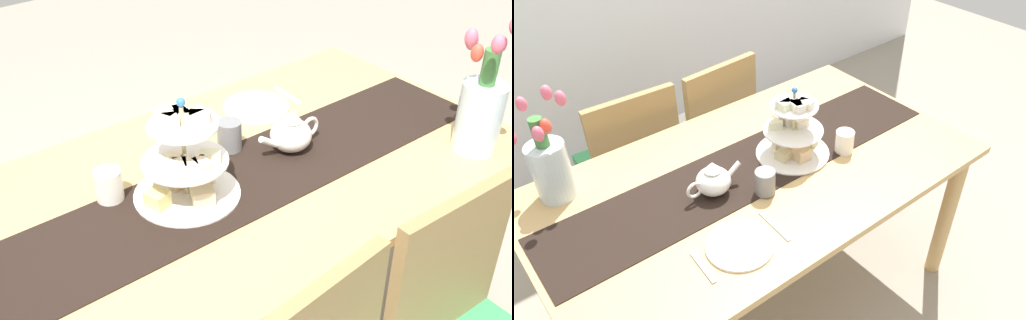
# 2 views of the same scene
# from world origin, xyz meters

# --- Properties ---
(ground_plane) EXTENTS (8.00, 8.00, 0.00)m
(ground_plane) POSITION_xyz_m (0.00, 0.00, 0.00)
(ground_plane) COLOR gray
(dining_table) EXTENTS (1.73, 0.97, 0.76)m
(dining_table) POSITION_xyz_m (0.00, 0.00, 0.66)
(dining_table) COLOR tan
(dining_table) RESTS_ON ground_plane
(chair_left) EXTENTS (0.44, 0.44, 0.91)m
(chair_left) POSITION_xyz_m (-0.22, 0.71, 0.50)
(chair_left) COLOR olive
(chair_left) RESTS_ON ground_plane
(chair_right) EXTENTS (0.45, 0.45, 0.91)m
(chair_right) POSITION_xyz_m (0.24, 0.71, 0.50)
(chair_right) COLOR olive
(chair_right) RESTS_ON ground_plane
(table_runner) EXTENTS (1.68, 0.34, 0.00)m
(table_runner) POSITION_xyz_m (0.00, 0.04, 0.77)
(table_runner) COLOR black
(table_runner) RESTS_ON dining_table
(tiered_cake_stand) EXTENTS (0.30, 0.30, 0.30)m
(tiered_cake_stand) POSITION_xyz_m (0.19, 0.00, 0.87)
(tiered_cake_stand) COLOR beige
(tiered_cake_stand) RESTS_ON table_runner
(teapot) EXTENTS (0.24, 0.13, 0.14)m
(teapot) POSITION_xyz_m (-0.20, 0.00, 0.82)
(teapot) COLOR white
(teapot) RESTS_ON table_runner
(tulip_vase) EXTENTS (0.22, 0.23, 0.42)m
(tulip_vase) POSITION_xyz_m (-0.65, 0.35, 0.91)
(tulip_vase) COLOR silver
(tulip_vase) RESTS_ON dining_table
(dinner_plate_left) EXTENTS (0.23, 0.23, 0.01)m
(dinner_plate_left) POSITION_xyz_m (-0.28, -0.28, 0.77)
(dinner_plate_left) COLOR white
(dinner_plate_left) RESTS_ON dining_table
(fork_left) EXTENTS (0.03, 0.15, 0.01)m
(fork_left) POSITION_xyz_m (-0.43, -0.28, 0.77)
(fork_left) COLOR silver
(fork_left) RESTS_ON dining_table
(knife_left) EXTENTS (0.02, 0.17, 0.01)m
(knife_left) POSITION_xyz_m (-0.14, -0.28, 0.77)
(knife_left) COLOR silver
(knife_left) RESTS_ON dining_table
(mug_grey) EXTENTS (0.08, 0.08, 0.09)m
(mug_grey) POSITION_xyz_m (-0.05, -0.12, 0.82)
(mug_grey) COLOR slate
(mug_grey) RESTS_ON table_runner
(mug_white_text) EXTENTS (0.08, 0.08, 0.09)m
(mug_white_text) POSITION_xyz_m (0.36, -0.12, 0.81)
(mug_white_text) COLOR white
(mug_white_text) RESTS_ON dining_table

